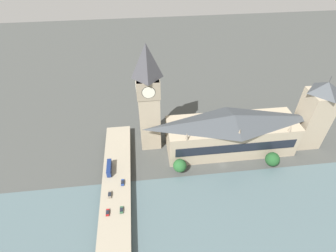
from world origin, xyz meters
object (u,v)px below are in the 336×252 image
at_px(parliament_hall, 231,133).
at_px(road_bridge, 115,227).
at_px(clock_tower, 149,98).
at_px(car_southbound_tail, 121,210).
at_px(car_southbound_extra, 110,194).
at_px(double_decker_bus_lead, 109,168).
at_px(car_southbound_lead, 108,212).
at_px(victoria_tower, 314,115).
at_px(car_northbound_tail, 123,182).

relative_size(parliament_hall, road_bridge, 0.54).
height_order(clock_tower, car_southbound_tail, clock_tower).
distance_m(car_southbound_tail, car_southbound_extra, 12.58).
xyz_separation_m(road_bridge, double_decker_bus_lead, (37.40, 4.23, 3.70)).
bearing_deg(parliament_hall, car_southbound_lead, 119.38).
xyz_separation_m(parliament_hall, victoria_tower, (0.06, -55.28, 10.30)).
distance_m(parliament_hall, car_southbound_extra, 87.44).
xyz_separation_m(victoria_tower, car_southbound_lead, (-45.45, 135.91, -18.86)).
relative_size(car_northbound_tail, car_southbound_tail, 1.07).
xyz_separation_m(clock_tower, car_southbound_extra, (-45.61, 26.40, -33.26)).
height_order(clock_tower, car_southbound_lead, clock_tower).
bearing_deg(clock_tower, parliament_hall, -102.10).
bearing_deg(clock_tower, car_southbound_tail, 160.78).
relative_size(road_bridge, car_southbound_lead, 37.32).
relative_size(parliament_hall, car_southbound_extra, 18.66).
xyz_separation_m(victoria_tower, car_southbound_tail, (-44.74, 128.54, -18.87)).
bearing_deg(clock_tower, car_southbound_lead, 154.65).
xyz_separation_m(parliament_hall, car_southbound_tail, (-44.69, 73.26, -8.56)).
xyz_separation_m(road_bridge, car_southbound_extra, (19.11, 3.22, 1.75)).
bearing_deg(car_northbound_tail, car_southbound_lead, 158.00).
bearing_deg(car_southbound_extra, car_southbound_tail, -147.24).
height_order(victoria_tower, car_southbound_lead, victoria_tower).
height_order(double_decker_bus_lead, car_southbound_extra, double_decker_bus_lead).
relative_size(parliament_hall, clock_tower, 1.15).
distance_m(victoria_tower, car_southbound_lead, 144.55).
bearing_deg(car_southbound_tail, parliament_hall, -58.62).
height_order(car_northbound_tail, car_southbound_tail, car_northbound_tail).
relative_size(double_decker_bus_lead, car_southbound_extra, 2.49).
xyz_separation_m(parliament_hall, double_decker_bus_lead, (-15.82, 81.08, -6.51)).
relative_size(parliament_hall, double_decker_bus_lead, 7.50).
bearing_deg(road_bridge, parliament_hall, -55.30).
bearing_deg(car_southbound_lead, double_decker_bus_lead, 0.86).
distance_m(clock_tower, car_southbound_extra, 62.32).
bearing_deg(car_southbound_tail, car_northbound_tail, -0.94).
height_order(road_bridge, car_southbound_extra, car_southbound_extra).
height_order(parliament_hall, car_southbound_extra, parliament_hall).
height_order(victoria_tower, car_northbound_tail, victoria_tower).
distance_m(victoria_tower, car_southbound_tail, 137.40).
distance_m(parliament_hall, clock_tower, 60.23).
bearing_deg(road_bridge, car_southbound_extra, 9.56).
bearing_deg(road_bridge, car_northbound_tail, -8.25).
bearing_deg(car_southbound_lead, car_northbound_tail, -22.00).
bearing_deg(car_northbound_tail, parliament_hall, -70.11).
bearing_deg(car_northbound_tail, car_southbound_tail, 179.06).
height_order(victoria_tower, car_southbound_extra, victoria_tower).
bearing_deg(car_southbound_lead, car_southbound_extra, -2.87).
relative_size(car_southbound_lead, car_southbound_extra, 0.92).
height_order(parliament_hall, car_northbound_tail, parliament_hall).
bearing_deg(road_bridge, double_decker_bus_lead, 6.45).
bearing_deg(road_bridge, car_southbound_lead, 25.82).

